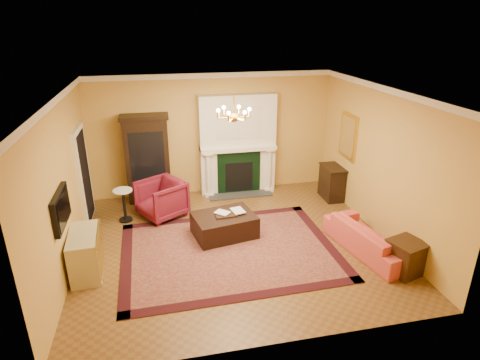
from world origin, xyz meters
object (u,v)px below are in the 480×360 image
object	(u,v)px
china_cabinet	(148,161)
coral_sofa	(370,233)
leather_ottoman	(224,225)
wingback_armchair	(161,197)
console_table	(332,183)
pedestal_table	(124,203)
end_table	(405,258)
commode	(86,253)

from	to	relation	value
china_cabinet	coral_sofa	distance (m)	5.29
coral_sofa	leather_ottoman	world-z (taller)	coral_sofa
china_cabinet	leather_ottoman	bearing A→B (deg)	-54.80
wingback_armchair	console_table	world-z (taller)	wingback_armchair
console_table	wingback_armchair	bearing A→B (deg)	-177.52
china_cabinet	pedestal_table	xyz separation A→B (m)	(-0.56, -1.04, -0.59)
pedestal_table	end_table	xyz separation A→B (m)	(4.90, -3.06, -0.14)
commode	console_table	size ratio (longest dim) A/B	1.28
commode	leather_ottoman	size ratio (longest dim) A/B	0.85
pedestal_table	leather_ottoman	world-z (taller)	pedestal_table
pedestal_table	end_table	distance (m)	5.78
commode	leather_ottoman	xyz separation A→B (m)	(2.58, 0.77, -0.14)
coral_sofa	console_table	xyz separation A→B (m)	(0.32, 2.46, 0.02)
china_cabinet	wingback_armchair	distance (m)	1.15
pedestal_table	commode	bearing A→B (deg)	-106.39
end_table	leather_ottoman	world-z (taller)	end_table
end_table	console_table	xyz separation A→B (m)	(0.06, 3.24, 0.11)
pedestal_table	coral_sofa	world-z (taller)	coral_sofa
china_cabinet	coral_sofa	size ratio (longest dim) A/B	1.04
wingback_armchair	commode	world-z (taller)	wingback_armchair
commode	end_table	bearing A→B (deg)	-15.75
wingback_armchair	pedestal_table	xyz separation A→B (m)	(-0.81, -0.06, -0.03)
end_table	pedestal_table	bearing A→B (deg)	148.02
coral_sofa	end_table	size ratio (longest dim) A/B	3.32
china_cabinet	leather_ottoman	distance (m)	2.71
pedestal_table	coral_sofa	size ratio (longest dim) A/B	0.38
commode	coral_sofa	distance (m)	5.21
wingback_armchair	pedestal_table	bearing A→B (deg)	-116.75
leather_ottoman	wingback_armchair	bearing A→B (deg)	125.41
china_cabinet	wingback_armchair	size ratio (longest dim) A/B	2.18
wingback_armchair	console_table	size ratio (longest dim) A/B	1.16
coral_sofa	console_table	size ratio (longest dim) A/B	2.43
commode	end_table	world-z (taller)	commode
console_table	china_cabinet	bearing A→B (deg)	169.84
china_cabinet	pedestal_table	distance (m)	1.32
china_cabinet	commode	size ratio (longest dim) A/B	1.98
wingback_armchair	coral_sofa	bearing A→B (deg)	27.48
end_table	console_table	world-z (taller)	console_table
commode	coral_sofa	world-z (taller)	commode
wingback_armchair	coral_sofa	xyz separation A→B (m)	(3.83, -2.34, -0.09)
console_table	leather_ottoman	bearing A→B (deg)	-155.48
china_cabinet	pedestal_table	world-z (taller)	china_cabinet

